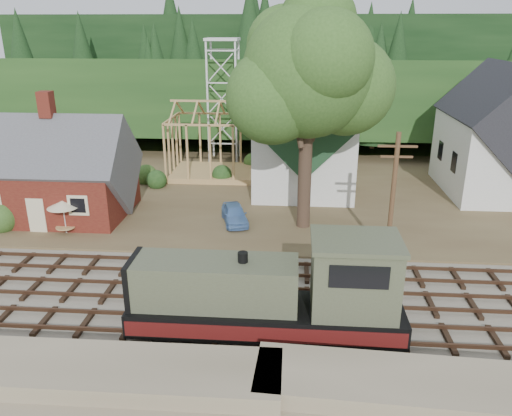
# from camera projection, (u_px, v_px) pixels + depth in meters

# --- Properties ---
(ground) EXTENTS (140.00, 140.00, 0.00)m
(ground) POSITION_uv_depth(u_px,v_px,m) (266.00, 302.00, 25.96)
(ground) COLOR #384C1E
(ground) RESTS_ON ground
(railroad_bed) EXTENTS (64.00, 11.00, 0.16)m
(railroad_bed) POSITION_uv_depth(u_px,v_px,m) (266.00, 301.00, 25.94)
(railroad_bed) COLOR #726B5B
(railroad_bed) RESTS_ON ground
(village_flat) EXTENTS (64.00, 26.00, 0.30)m
(village_flat) POSITION_uv_depth(u_px,v_px,m) (279.00, 192.00, 42.76)
(village_flat) COLOR brown
(village_flat) RESTS_ON ground
(hillside) EXTENTS (70.00, 28.96, 12.74)m
(hillside) POSITION_uv_depth(u_px,v_px,m) (285.00, 136.00, 65.28)
(hillside) COLOR #1E3F19
(hillside) RESTS_ON ground
(ridge) EXTENTS (80.00, 20.00, 12.00)m
(ridge) POSITION_uv_depth(u_px,v_px,m) (287.00, 115.00, 80.26)
(ridge) COLOR black
(ridge) RESTS_ON ground
(depot) EXTENTS (10.80, 7.41, 9.00)m
(depot) POSITION_uv_depth(u_px,v_px,m) (57.00, 176.00, 36.32)
(depot) COLOR #521612
(depot) RESTS_ON village_flat
(church) EXTENTS (8.40, 15.17, 13.00)m
(church) POSITION_uv_depth(u_px,v_px,m) (304.00, 130.00, 42.46)
(church) COLOR silver
(church) RESTS_ON village_flat
(farmhouse) EXTENTS (8.40, 10.80, 10.60)m
(farmhouse) POSITION_uv_depth(u_px,v_px,m) (500.00, 138.00, 40.76)
(farmhouse) COLOR silver
(farmhouse) RESTS_ON village_flat
(timber_frame) EXTENTS (8.20, 6.20, 6.99)m
(timber_frame) POSITION_uv_depth(u_px,v_px,m) (216.00, 144.00, 45.87)
(timber_frame) COLOR tan
(timber_frame) RESTS_ON village_flat
(lattice_tower) EXTENTS (3.20, 3.20, 12.12)m
(lattice_tower) POSITION_uv_depth(u_px,v_px,m) (223.00, 63.00, 49.16)
(lattice_tower) COLOR silver
(lattice_tower) RESTS_ON village_flat
(big_tree) EXTENTS (10.90, 8.40, 14.70)m
(big_tree) POSITION_uv_depth(u_px,v_px,m) (311.00, 81.00, 31.73)
(big_tree) COLOR #38281E
(big_tree) RESTS_ON village_flat
(telegraph_pole_near) EXTENTS (2.20, 0.28, 8.00)m
(telegraph_pole_near) POSITION_uv_depth(u_px,v_px,m) (393.00, 196.00, 28.86)
(telegraph_pole_near) COLOR #4C331E
(telegraph_pole_near) RESTS_ON ground
(locomotive) EXTENTS (12.20, 3.05, 4.87)m
(locomotive) POSITION_uv_depth(u_px,v_px,m) (276.00, 295.00, 22.37)
(locomotive) COLOR black
(locomotive) RESTS_ON railroad_bed
(car_blue) EXTENTS (2.56, 4.19, 1.33)m
(car_blue) POSITION_uv_depth(u_px,v_px,m) (235.00, 214.00, 35.37)
(car_blue) COLOR #5E8BC9
(car_blue) RESTS_ON village_flat
(car_green) EXTENTS (4.00, 2.58, 1.24)m
(car_green) POSITION_uv_depth(u_px,v_px,m) (17.00, 212.00, 35.86)
(car_green) COLOR #8BB57D
(car_green) RESTS_ON village_flat
(patio_set) EXTENTS (2.06, 2.06, 2.29)m
(patio_set) POSITION_uv_depth(u_px,v_px,m) (63.00, 206.00, 33.23)
(patio_set) COLOR silver
(patio_set) RESTS_ON village_flat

